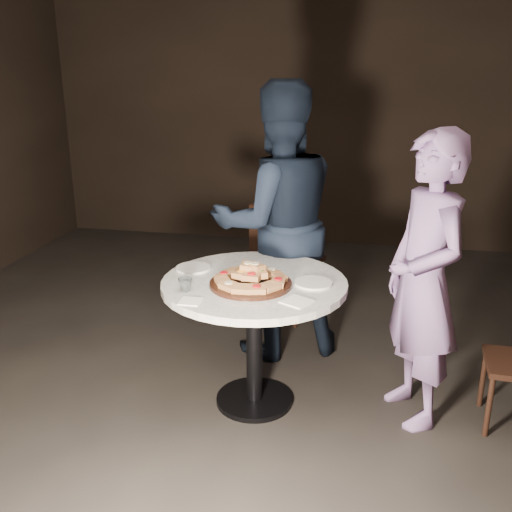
# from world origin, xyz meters

# --- Properties ---
(floor) EXTENTS (7.00, 7.00, 0.00)m
(floor) POSITION_xyz_m (0.00, 0.00, 0.00)
(floor) COLOR black
(floor) RESTS_ON ground
(table) EXTENTS (1.40, 1.40, 0.79)m
(table) POSITION_xyz_m (-0.02, 0.08, 0.65)
(table) COLOR black
(table) RESTS_ON ground
(serving_board) EXTENTS (0.54, 0.54, 0.02)m
(serving_board) POSITION_xyz_m (-0.02, -0.01, 0.80)
(serving_board) COLOR black
(serving_board) RESTS_ON table
(focaccia_pile) EXTENTS (0.41, 0.40, 0.11)m
(focaccia_pile) POSITION_xyz_m (-0.02, -0.00, 0.85)
(focaccia_pile) COLOR #AA7142
(focaccia_pile) RESTS_ON serving_board
(plate_left) EXTENTS (0.22, 0.22, 0.01)m
(plate_left) POSITION_xyz_m (-0.41, 0.19, 0.80)
(plate_left) COLOR white
(plate_left) RESTS_ON table
(plate_right) EXTENTS (0.25, 0.25, 0.01)m
(plate_right) POSITION_xyz_m (0.32, 0.09, 0.80)
(plate_right) COLOR white
(plate_right) RESTS_ON table
(water_glass) EXTENTS (0.09, 0.09, 0.07)m
(water_glass) POSITION_xyz_m (-0.35, -0.15, 0.83)
(water_glass) COLOR silver
(water_glass) RESTS_ON table
(napkin_near) EXTENTS (0.11, 0.11, 0.01)m
(napkin_near) POSITION_xyz_m (-0.28, -0.29, 0.80)
(napkin_near) COLOR white
(napkin_near) RESTS_ON table
(napkin_far) EXTENTS (0.18, 0.18, 0.01)m
(napkin_far) POSITION_xyz_m (0.26, -0.19, 0.80)
(napkin_far) COLOR white
(napkin_far) RESTS_ON table
(chair_far) EXTENTS (0.59, 0.60, 0.94)m
(chair_far) POSITION_xyz_m (-0.04, 1.33, 0.54)
(chair_far) COLOR black
(chair_far) RESTS_ON ground
(diner_navy) EXTENTS (1.13, 1.03, 1.88)m
(diner_navy) POSITION_xyz_m (-0.00, 0.79, 0.94)
(diner_navy) COLOR black
(diner_navy) RESTS_ON ground
(diner_teal) EXTENTS (0.60, 0.71, 1.66)m
(diner_teal) POSITION_xyz_m (0.92, 0.14, 0.83)
(diner_teal) COLOR #8268A2
(diner_teal) RESTS_ON ground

